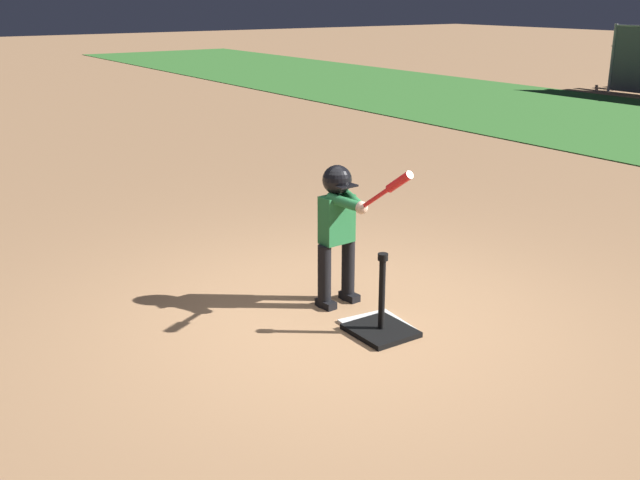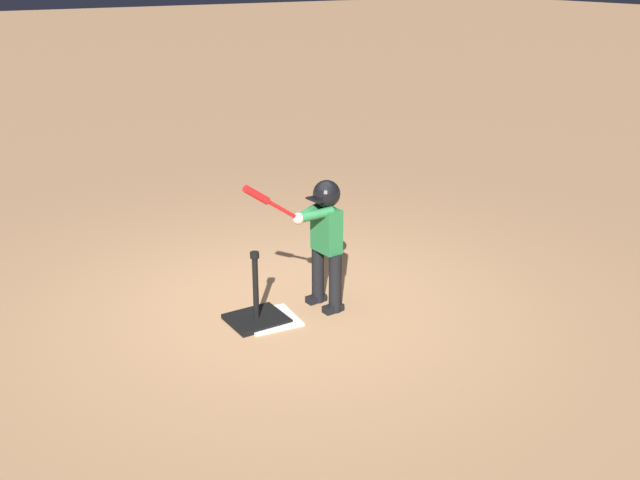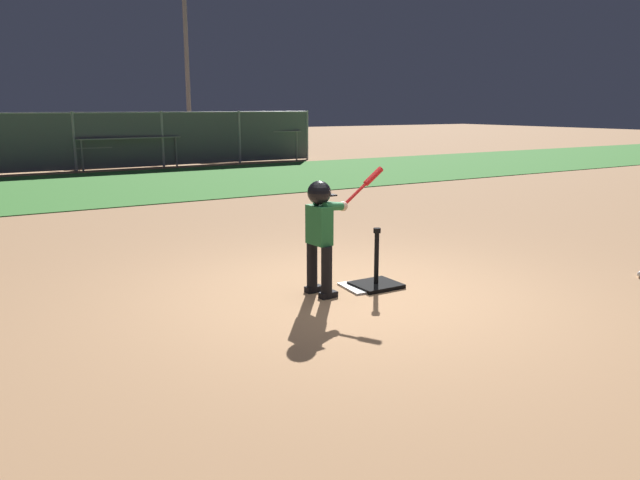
{
  "view_description": "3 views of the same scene",
  "coord_description": "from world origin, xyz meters",
  "px_view_note": "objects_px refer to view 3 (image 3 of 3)",
  "views": [
    {
      "loc": [
        4.31,
        -3.11,
        2.4
      ],
      "look_at": [
        -0.07,
        -0.11,
        0.66
      ],
      "focal_mm": 42.0,
      "sensor_mm": 36.0,
      "label": 1
    },
    {
      "loc": [
        2.94,
        5.22,
        2.85
      ],
      "look_at": [
        -0.07,
        0.44,
        0.74
      ],
      "focal_mm": 42.0,
      "sensor_mm": 36.0,
      "label": 2
    },
    {
      "loc": [
        -3.4,
        -4.92,
        1.85
      ],
      "look_at": [
        -0.34,
        0.09,
        0.59
      ],
      "focal_mm": 35.0,
      "sensor_mm": 36.0,
      "label": 3
    }
  ],
  "objects_px": {
    "bleachers_left_center": "(124,152)",
    "batter_child": "(322,223)",
    "batting_tee": "(376,280)",
    "bleachers_far_left": "(250,145)"
  },
  "relations": [
    {
      "from": "bleachers_left_center",
      "to": "bleachers_far_left",
      "type": "relative_size",
      "value": 0.95
    },
    {
      "from": "batting_tee",
      "to": "bleachers_left_center",
      "type": "bearing_deg",
      "value": 85.47
    },
    {
      "from": "batting_tee",
      "to": "bleachers_far_left",
      "type": "distance_m",
      "value": 16.19
    },
    {
      "from": "batting_tee",
      "to": "bleachers_left_center",
      "type": "distance_m",
      "value": 14.93
    },
    {
      "from": "batter_child",
      "to": "bleachers_left_center",
      "type": "relative_size",
      "value": 0.39
    },
    {
      "from": "batting_tee",
      "to": "bleachers_far_left",
      "type": "height_order",
      "value": "bleachers_far_left"
    },
    {
      "from": "batting_tee",
      "to": "bleachers_far_left",
      "type": "relative_size",
      "value": 0.19
    },
    {
      "from": "batter_child",
      "to": "bleachers_left_center",
      "type": "bearing_deg",
      "value": 83.05
    },
    {
      "from": "batter_child",
      "to": "bleachers_far_left",
      "type": "xyz_separation_m",
      "value": [
        6.29,
        15.09,
        -0.23
      ]
    },
    {
      "from": "bleachers_left_center",
      "to": "batter_child",
      "type": "bearing_deg",
      "value": -96.95
    }
  ]
}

